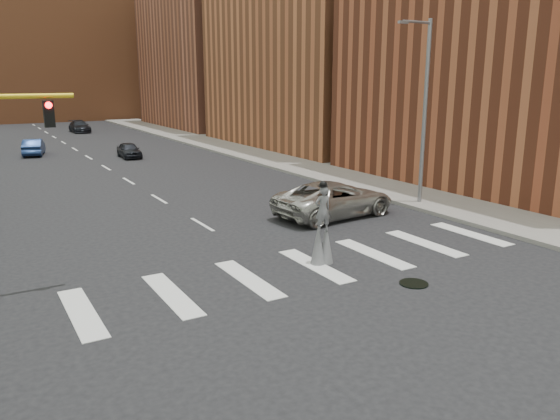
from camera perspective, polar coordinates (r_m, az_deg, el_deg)
The scene contains 12 objects.
ground_plane at distance 17.46m, azimuth 1.98°, elevation -7.49°, with size 160.00×160.00×0.00m, color black.
sidewalk_right at distance 44.61m, azimuth -1.54°, elevation 5.67°, with size 5.00×90.00×0.18m, color slate.
manhole at distance 17.74m, azimuth 13.81°, elevation -7.47°, with size 0.90×0.90×0.04m, color black.
building_mid at distance 53.76m, azimuth 5.09°, elevation 19.71°, with size 16.00×22.00×24.00m, color #A45933.
building_far at distance 74.48m, azimuth -6.10°, elevation 16.45°, with size 16.00×22.00×20.00m, color brown.
building_backdrop at distance 92.96m, azimuth -21.84°, elevation 14.40°, with size 26.00×14.00×18.00m, color #A45933.
streetlight at distance 27.87m, azimuth 14.78°, elevation 10.35°, with size 2.05×0.20×9.00m.
stilt_performer at distance 18.80m, azimuth 4.44°, elevation -2.34°, with size 0.84×0.54×2.93m.
suv_crossing at distance 25.40m, azimuth 5.69°, elevation 1.16°, with size 2.73×5.93×1.65m, color #ABA8A1.
car_near at distance 45.78m, azimuth -15.49°, elevation 6.04°, with size 1.44×3.57×1.22m, color black.
car_mid at distance 49.92m, azimuth -24.34°, elevation 6.01°, with size 1.44×4.14×1.36m, color navy.
car_far at distance 69.16m, azimuth -20.21°, elevation 8.18°, with size 1.89×4.65×1.35m, color black.
Camera 1 is at (-8.71, -13.75, 6.30)m, focal length 35.00 mm.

